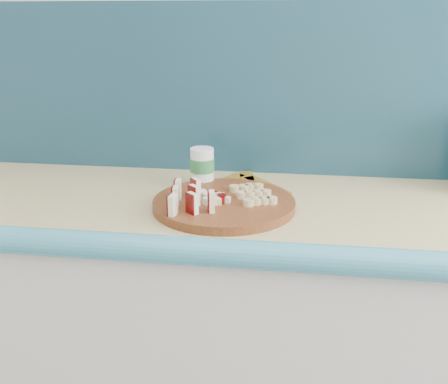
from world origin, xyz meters
TOP-DOWN VIEW (x-y plane):
  - kitchen_counter at (0.10, 1.50)m, footprint 2.20×0.63m
  - backsplash at (0.10, 1.79)m, footprint 2.20×0.02m
  - cutting_board at (-0.18, 1.46)m, footprint 0.47×0.47m
  - apple_wedges at (-0.26, 1.40)m, footprint 0.12×0.16m
  - apple_chunks at (-0.20, 1.45)m, footprint 0.06×0.06m
  - banana_slices at (-0.11, 1.49)m, footprint 0.13×0.15m
  - canister at (-0.26, 1.61)m, footprint 0.07×0.07m
  - banana_peel at (-0.15, 1.65)m, footprint 0.26×0.21m

SIDE VIEW (x-z plane):
  - kitchen_counter at x=0.10m, z-range 0.00..0.91m
  - banana_peel at x=-0.15m, z-range 0.91..0.92m
  - cutting_board at x=-0.18m, z-range 0.91..0.93m
  - banana_slices at x=-0.11m, z-range 0.93..0.95m
  - apple_chunks at x=-0.20m, z-range 0.93..0.95m
  - apple_wedges at x=-0.26m, z-range 0.93..0.98m
  - canister at x=-0.26m, z-range 0.91..1.02m
  - backsplash at x=0.10m, z-range 0.91..1.41m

